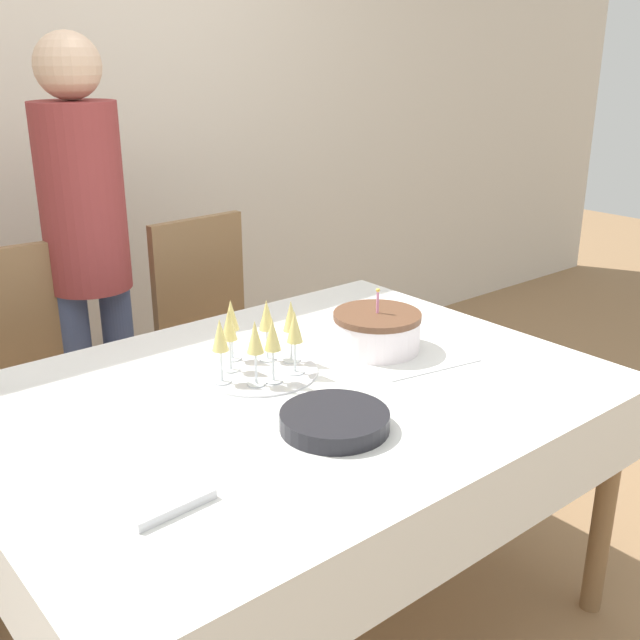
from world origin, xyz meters
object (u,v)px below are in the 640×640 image
(champagne_tray, at_px, (258,341))
(plate_stack_main, at_px, (335,421))
(birthday_cake, at_px, (377,331))
(person_standing, at_px, (86,234))
(dining_chair_far_left, at_px, (39,382))
(dining_chair_far_right, at_px, (218,335))

(champagne_tray, distance_m, plate_stack_main, 0.38)
(birthday_cake, height_order, champagne_tray, birthday_cake)
(person_standing, bearing_deg, dining_chair_far_left, -157.66)
(dining_chair_far_right, xyz_separation_m, champagne_tray, (-0.35, -0.78, 0.30))
(birthday_cake, distance_m, champagne_tray, 0.37)
(dining_chair_far_left, height_order, dining_chair_far_right, same)
(birthday_cake, bearing_deg, person_standing, 114.78)
(birthday_cake, bearing_deg, dining_chair_far_left, 129.03)
(plate_stack_main, bearing_deg, dining_chair_far_right, 70.85)
(person_standing, bearing_deg, dining_chair_far_right, -13.41)
(dining_chair_far_left, xyz_separation_m, plate_stack_main, (0.29, -1.15, 0.23))
(dining_chair_far_left, xyz_separation_m, birthday_cake, (0.70, -0.86, 0.26))
(dining_chair_far_left, relative_size, birthday_cake, 3.83)
(dining_chair_far_left, height_order, birthday_cake, dining_chair_far_left)
(birthday_cake, height_order, plate_stack_main, birthday_cake)
(champagne_tray, height_order, person_standing, person_standing)
(birthday_cake, bearing_deg, dining_chair_far_right, 90.67)
(plate_stack_main, bearing_deg, birthday_cake, 35.59)
(birthday_cake, bearing_deg, champagne_tray, 168.23)
(person_standing, bearing_deg, champagne_tray, -84.69)
(dining_chair_far_left, height_order, champagne_tray, dining_chair_far_left)
(champagne_tray, xyz_separation_m, person_standing, (-0.08, 0.89, 0.14))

